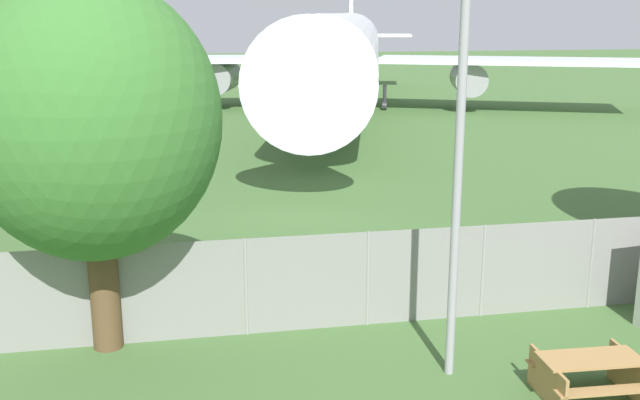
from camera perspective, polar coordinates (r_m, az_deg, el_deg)
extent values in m
cylinder|color=gray|center=(15.30, -15.27, -7.06)|extent=(0.07, 0.07, 2.05)
cylinder|color=gray|center=(15.29, -5.67, -6.62)|extent=(0.07, 0.07, 2.05)
cylinder|color=gray|center=(15.70, 3.67, -6.01)|extent=(0.07, 0.07, 2.05)
cylinder|color=gray|center=(16.50, 12.30, -5.31)|extent=(0.07, 0.07, 2.05)
cylinder|color=gray|center=(17.63, 19.96, -4.59)|extent=(0.07, 0.07, 2.05)
cube|color=gray|center=(15.70, 3.67, -6.01)|extent=(56.00, 0.01, 2.05)
cylinder|color=white|center=(48.96, 1.68, 11.30)|extent=(14.64, 38.30, 4.70)
cone|color=white|center=(27.49, -0.46, 9.12)|extent=(5.77, 5.77, 4.70)
cone|color=white|center=(71.07, 2.53, 12.16)|extent=(5.63, 6.78, 4.23)
cube|color=white|center=(51.61, 14.26, 10.24)|extent=(18.01, 11.77, 0.30)
cylinder|color=#939399|center=(51.74, 11.24, 9.07)|extent=(3.15, 4.64, 2.12)
cube|color=white|center=(52.57, -10.50, 10.50)|extent=(17.83, 7.52, 0.30)
cylinder|color=#939399|center=(52.47, -7.54, 9.28)|extent=(3.15, 4.64, 2.12)
cube|color=white|center=(66.72, 2.41, 12.44)|extent=(10.97, 6.35, 0.20)
cylinder|color=#2D2D33|center=(36.86, 0.73, 5.40)|extent=(0.24, 0.24, 1.68)
cylinder|color=#2D2D33|center=(36.95, 0.72, 4.54)|extent=(0.44, 0.62, 0.56)
cylinder|color=#2D2D33|center=(51.08, 4.94, 7.78)|extent=(0.24, 0.24, 1.68)
cylinder|color=#2D2D33|center=(51.14, 4.93, 7.16)|extent=(0.44, 0.62, 0.56)
cylinder|color=#2D2D33|center=(51.33, -1.42, 7.86)|extent=(0.24, 0.24, 1.68)
cylinder|color=#2D2D33|center=(51.39, -1.42, 7.24)|extent=(0.44, 0.62, 0.56)
cube|color=#A37A47|center=(13.69, 19.95, -11.29)|extent=(1.74, 0.84, 0.04)
cube|color=#A37A47|center=(14.26, 18.79, -11.47)|extent=(1.72, 0.36, 0.04)
cube|color=#A37A47|center=(13.38, 20.98, -13.42)|extent=(1.72, 0.36, 0.04)
cube|color=#A37A47|center=(14.20, 22.58, -12.25)|extent=(0.12, 1.40, 0.74)
cube|color=#A37A47|center=(13.53, 16.92, -13.10)|extent=(0.12, 1.40, 0.74)
cylinder|color=brown|center=(15.16, -16.10, -6.42)|extent=(0.57, 0.57, 2.48)
ellipsoid|color=#38702D|center=(14.38, -16.99, 5.87)|extent=(4.76, 4.76, 5.23)
cylinder|color=#99999E|center=(12.99, 10.49, 2.76)|extent=(0.16, 0.16, 7.83)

